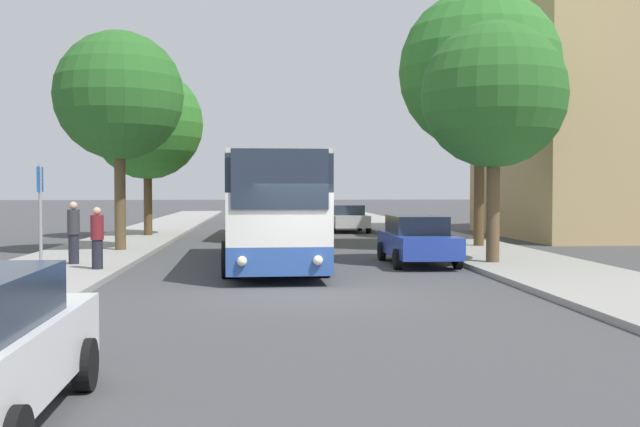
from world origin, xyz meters
TOP-DOWN VIEW (x-y plane):
  - ground_plane at (0.00, 0.00)m, footprint 300.00×300.00m
  - sidewalk_right at (7.00, 0.00)m, footprint 4.00×120.00m
  - bus_front at (-0.77, 6.54)m, footprint 3.05×10.80m
  - bus_middle at (-0.66, 20.78)m, footprint 3.07×10.58m
  - bus_rear at (-0.41, 35.90)m, footprint 2.94×10.32m
  - parked_car_right_near at (3.79, 6.53)m, footprint 2.02×4.54m
  - parked_car_right_far at (3.65, 24.43)m, footprint 2.23×4.34m
  - bus_stop_sign at (-6.37, 1.79)m, footprint 0.08×0.45m
  - pedestrian_waiting_far at (-5.64, 4.54)m, footprint 0.36×0.36m
  - pedestrian_walking_back at (-6.64, 6.05)m, footprint 0.36×0.36m
  - tree_left_near at (-6.23, 11.23)m, footprint 4.67×4.67m
  - tree_left_far at (-6.53, 20.05)m, footprint 5.34×5.34m
  - tree_right_near at (7.44, 12.18)m, footprint 6.33×6.33m
  - tree_right_mid at (5.94, 5.67)m, footprint 4.42×4.42m

SIDE VIEW (x-z plane):
  - ground_plane at x=0.00m, z-range 0.00..0.00m
  - sidewalk_right at x=7.00m, z-range 0.00..0.15m
  - parked_car_right_far at x=3.65m, z-range 0.03..1.52m
  - parked_car_right_near at x=3.79m, z-range 0.03..1.56m
  - pedestrian_waiting_far at x=-5.64m, z-range 0.16..1.88m
  - pedestrian_walking_back at x=-6.64m, z-range 0.17..2.01m
  - bus_rear at x=-0.41m, z-range 0.11..3.44m
  - bus_middle at x=-0.66m, z-range 0.11..3.45m
  - bus_front at x=-0.77m, z-range 0.12..3.47m
  - bus_stop_sign at x=-6.37m, z-range 0.48..3.28m
  - tree_right_mid at x=5.94m, z-range 1.56..8.85m
  - tree_left_far at x=-6.53m, z-range 1.48..9.51m
  - tree_left_near at x=-6.23m, z-range 1.77..9.74m
  - tree_right_near at x=7.44m, z-range 1.98..11.99m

